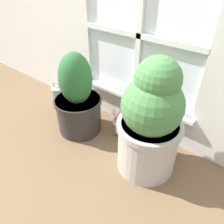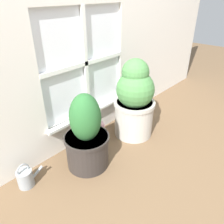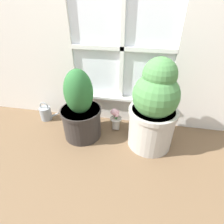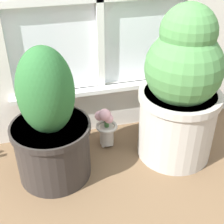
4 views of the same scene
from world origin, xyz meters
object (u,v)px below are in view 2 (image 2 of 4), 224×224
object	(u,v)px
flower_vase	(100,130)
watering_can	(25,178)
potted_plant_left	(87,137)
potted_plant_right	(134,101)

from	to	relation	value
flower_vase	watering_can	bearing A→B (deg)	177.48
potted_plant_left	flower_vase	distance (m)	0.35
potted_plant_left	flower_vase	bearing A→B (deg)	25.52
potted_plant_right	watering_can	world-z (taller)	potted_plant_right
potted_plant_left	potted_plant_right	bearing A→B (deg)	-0.25
watering_can	flower_vase	bearing A→B (deg)	-2.52
flower_vase	potted_plant_right	bearing A→B (deg)	-23.01
potted_plant_left	potted_plant_right	size ratio (longest dim) A/B	0.84
potted_plant_left	flower_vase	size ratio (longest dim) A/B	2.66
potted_plant_left	potted_plant_right	distance (m)	0.63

